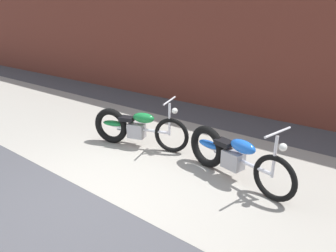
{
  "coord_description": "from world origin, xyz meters",
  "views": [
    {
      "loc": [
        3.11,
        -2.33,
        2.45
      ],
      "look_at": [
        0.27,
        1.34,
        0.75
      ],
      "focal_mm": 32.16,
      "sensor_mm": 36.0,
      "label": 1
    }
  ],
  "objects": [
    {
      "name": "ground_plane",
      "position": [
        0.0,
        0.0,
        0.0
      ],
      "size": [
        80.0,
        80.0,
        0.0
      ],
      "primitive_type": "plane",
      "color": "#47474C"
    },
    {
      "name": "motorcycle_green",
      "position": [
        -0.82,
        1.62,
        0.4
      ],
      "size": [
        1.95,
        0.82,
        1.03
      ],
      "rotation": [
        0.0,
        0.0,
        0.3
      ],
      "color": "black",
      "rests_on": "ground"
    },
    {
      "name": "motorcycle_blue",
      "position": [
        1.26,
        1.65,
        0.4
      ],
      "size": [
        1.97,
        0.74,
        1.03
      ],
      "rotation": [
        0.0,
        0.0,
        -0.24
      ],
      "color": "black",
      "rests_on": "ground"
    },
    {
      "name": "brick_building_wall",
      "position": [
        0.0,
        5.2,
        2.32
      ],
      "size": [
        36.0,
        0.5,
        4.64
      ],
      "primitive_type": "cube",
      "color": "brown",
      "rests_on": "ground"
    },
    {
      "name": "sidewalk_slab",
      "position": [
        0.0,
        1.75,
        0.0
      ],
      "size": [
        36.0,
        3.5,
        0.01
      ],
      "primitive_type": "cube",
      "color": "#9E998E",
      "rests_on": "ground"
    }
  ]
}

